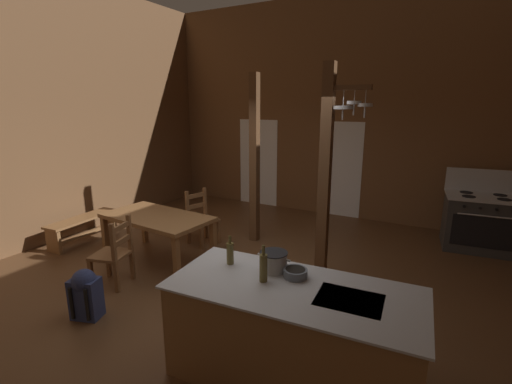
{
  "coord_description": "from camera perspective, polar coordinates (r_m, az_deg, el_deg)",
  "views": [
    {
      "loc": [
        2.37,
        -3.69,
        2.42
      ],
      "look_at": [
        -0.23,
        1.1,
        1.07
      ],
      "focal_mm": 25.16,
      "sensor_mm": 36.0,
      "label": 1
    }
  ],
  "objects": [
    {
      "name": "stockpot_on_counter",
      "position": [
        3.41,
        2.82,
        -10.91
      ],
      "size": [
        0.33,
        0.26,
        0.18
      ],
      "color": "#B7BABF",
      "rests_on": "kitchen_island"
    },
    {
      "name": "wall_back",
      "position": [
        8.02,
        11.55,
        12.66
      ],
      "size": [
        8.26,
        0.14,
        4.57
      ],
      "primitive_type": "cube",
      "color": "brown",
      "rests_on": "ground_plane"
    },
    {
      "name": "glazed_door_back_left",
      "position": [
        8.71,
        0.36,
        4.69
      ],
      "size": [
        1.0,
        0.01,
        2.05
      ],
      "primitive_type": "cube",
      "color": "white",
      "rests_on": "ground_plane"
    },
    {
      "name": "kitchen_island",
      "position": [
        3.41,
        5.73,
        -21.47
      ],
      "size": [
        2.22,
        1.1,
        0.9
      ],
      "color": "brown",
      "rests_on": "ground_plane"
    },
    {
      "name": "stove_range",
      "position": [
        7.16,
        32.11,
        -4.01
      ],
      "size": [
        1.21,
        0.91,
        1.32
      ],
      "color": "#323232",
      "rests_on": "ground_plane"
    },
    {
      "name": "support_post_center",
      "position": [
        6.23,
        -0.23,
        5.04
      ],
      "size": [
        0.14,
        0.14,
        2.92
      ],
      "color": "brown",
      "rests_on": "ground_plane"
    },
    {
      "name": "bottle_short_on_counter",
      "position": [
        3.53,
        -4.14,
        -9.6
      ],
      "size": [
        0.07,
        0.07,
        0.29
      ],
      "color": "brown",
      "rests_on": "kitchen_island"
    },
    {
      "name": "dining_table",
      "position": [
        5.78,
        -15.45,
        -4.45
      ],
      "size": [
        1.77,
        1.03,
        0.74
      ],
      "color": "brown",
      "rests_on": "ground_plane"
    },
    {
      "name": "ground_plane",
      "position": [
        5.04,
        -3.82,
        -15.5
      ],
      "size": [
        8.26,
        8.59,
        0.1
      ],
      "primitive_type": "cube",
      "color": "brown"
    },
    {
      "name": "bottle_tall_on_counter",
      "position": [
        3.19,
        1.18,
        -11.85
      ],
      "size": [
        0.07,
        0.07,
        0.34
      ],
      "color": "brown",
      "rests_on": "kitchen_island"
    },
    {
      "name": "mixing_bowl_on_counter",
      "position": [
        3.32,
        6.26,
        -12.67
      ],
      "size": [
        0.22,
        0.22,
        0.08
      ],
      "color": "slate",
      "rests_on": "kitchen_island"
    },
    {
      "name": "ladderback_chair_by_post",
      "position": [
        6.41,
        -8.69,
        -4.14
      ],
      "size": [
        0.55,
        0.55,
        0.95
      ],
      "color": "brown",
      "rests_on": "ground_plane"
    },
    {
      "name": "bench_along_left_wall",
      "position": [
        7.17,
        -25.8,
        -4.71
      ],
      "size": [
        0.44,
        1.33,
        0.44
      ],
      "color": "brown",
      "rests_on": "ground_plane"
    },
    {
      "name": "glazed_panel_back_right",
      "position": [
        7.97,
        13.52,
        3.43
      ],
      "size": [
        0.84,
        0.01,
        2.05
      ],
      "primitive_type": "cube",
      "color": "white",
      "rests_on": "ground_plane"
    },
    {
      "name": "support_post_with_pot_rack",
      "position": [
        4.72,
        11.29,
        3.35
      ],
      "size": [
        0.61,
        0.24,
        2.92
      ],
      "color": "brown",
      "rests_on": "ground_plane"
    },
    {
      "name": "backpack",
      "position": [
        4.7,
        -25.49,
        -14.2
      ],
      "size": [
        0.37,
        0.36,
        0.6
      ],
      "color": "navy",
      "rests_on": "ground_plane"
    },
    {
      "name": "wall_left",
      "position": [
        7.2,
        -31.25,
        10.86
      ],
      "size": [
        0.14,
        8.59,
        4.57
      ],
      "primitive_type": "cube",
      "color": "brown",
      "rests_on": "ground_plane"
    },
    {
      "name": "ladderback_chair_near_window",
      "position": [
        5.27,
        -21.63,
        -9.08
      ],
      "size": [
        0.54,
        0.54,
        0.95
      ],
      "color": "brown",
      "rests_on": "ground_plane"
    }
  ]
}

